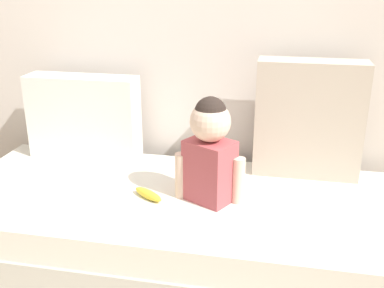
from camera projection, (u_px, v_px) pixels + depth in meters
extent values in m
plane|color=#93704C|center=(176.00, 268.00, 2.23)|extent=(12.00, 12.00, 0.00)
cube|color=silver|center=(199.00, 10.00, 2.36)|extent=(5.31, 0.10, 2.33)
cube|color=beige|center=(175.00, 245.00, 2.18)|extent=(2.11, 0.91, 0.26)
cube|color=silver|center=(175.00, 208.00, 2.11)|extent=(2.04, 0.89, 0.14)
cube|color=silver|center=(84.00, 117.00, 2.44)|extent=(0.59, 0.16, 0.44)
cube|color=#C1B29E|center=(308.00, 119.00, 2.21)|extent=(0.51, 0.16, 0.57)
cube|color=#B24C51|center=(210.00, 171.00, 1.99)|extent=(0.24, 0.23, 0.28)
sphere|color=beige|center=(210.00, 122.00, 1.91)|extent=(0.17, 0.17, 0.17)
sphere|color=#2D231E|center=(210.00, 113.00, 1.90)|extent=(0.14, 0.14, 0.14)
cylinder|color=beige|center=(181.00, 176.00, 2.03)|extent=(0.06, 0.06, 0.21)
cylinder|color=beige|center=(238.00, 180.00, 1.98)|extent=(0.06, 0.06, 0.21)
ellipsoid|color=yellow|center=(148.00, 194.00, 2.04)|extent=(0.17, 0.13, 0.04)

